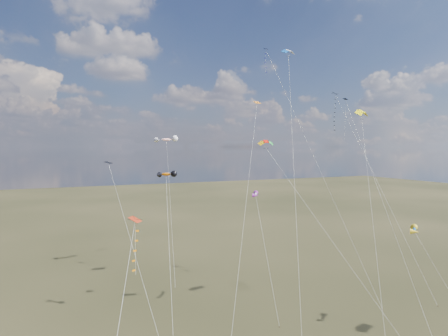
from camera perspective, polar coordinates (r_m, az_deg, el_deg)
name	(u,v)px	position (r m, az deg, el deg)	size (l,w,h in m)	color
diamond_black_high	(339,120)	(69.19, 16.14, 6.56)	(4.94, 17.45, 30.98)	black
diamond_navy_tall	(274,79)	(68.31, 7.21, 12.50)	(6.86, 21.00, 38.53)	#090944
diamond_black_mid	(121,207)	(51.46, -14.46, -5.44)	(3.63, 17.45, 19.91)	black
diamond_red_low	(134,257)	(32.99, -12.79, -12.23)	(6.41, 13.61, 16.25)	#A9290E
diamond_navy_right	(349,128)	(66.49, 17.37, 5.54)	(7.52, 23.48, 29.69)	#091248
diamond_orange_center	(250,166)	(50.29, 3.74, 0.30)	(10.73, 13.19, 28.11)	orange
parafoil_yellow	(362,112)	(59.75, 19.12, 7.57)	(10.88, 15.35, 27.51)	#E7D503
parafoil_blue_white	(289,52)	(66.88, 9.22, 16.06)	(13.27, 22.17, 37.84)	#0F52AC
parafoil_tricolor	(267,143)	(54.57, 6.16, 3.61)	(9.78, 16.70, 23.11)	#FFB906
novelty_orange_black	(166,175)	(52.87, -8.29, -1.01)	(4.98, 16.41, 18.73)	orange
novelty_white_purple	(256,195)	(55.93, 4.56, -3.83)	(2.19, 9.60, 15.64)	white
novelty_redwhite_stripe	(167,140)	(74.84, -8.21, 4.01)	(4.89, 14.89, 23.91)	red
novelty_blue_yellow	(415,230)	(54.35, 25.57, -7.97)	(2.23, 9.94, 12.28)	blue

